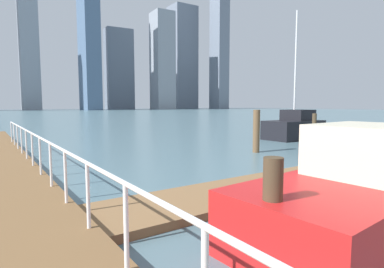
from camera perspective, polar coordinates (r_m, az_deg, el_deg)
The scene contains 14 objects.
ground_plane at distance 17.35m, azimuth -19.06°, elevation -2.70°, with size 300.00×300.00×0.00m, color slate.
floating_dock at distance 10.78m, azimuth 21.48°, elevation -7.11°, with size 15.52×2.00×0.18m, color olive.
boardwalk_railing at distance 5.91m, azimuth -20.66°, elevation -5.95°, with size 0.06×26.21×1.08m.
dock_piling_1 at distance 15.63m, azimuth 11.71°, elevation 0.51°, with size 0.33×0.33×2.11m, color brown.
dock_piling_2 at distance 4.59m, azimuth 14.48°, elevation -14.32°, with size 0.28×0.28×1.64m, color #473826.
dock_piling_5 at distance 20.41m, azimuth 21.46°, elevation 0.97°, with size 0.26×0.26×1.82m, color #473826.
moored_boat_1 at distance 6.47m, azimuth 28.19°, elevation -9.74°, with size 5.23×2.51×1.99m.
moored_boat_2 at distance 22.43m, azimuth 18.22°, elevation 1.23°, with size 4.27×2.24×8.57m.
skyline_tower_2 at distance 155.89m, azimuth -27.98°, elevation 19.27°, with size 7.30×6.32×82.59m, color #8C939E.
skyline_tower_3 at distance 143.97m, azimuth -18.34°, elevation 16.45°, with size 6.62×9.65×61.12m, color slate.
skyline_tower_4 at distance 162.31m, azimuth -13.21°, elevation 11.40°, with size 13.06×8.34×39.33m, color slate.
skyline_tower_5 at distance 158.02m, azimuth -5.44°, elevation 13.11°, with size 9.39×10.49×47.12m, color #8C939E.
skyline_tower_6 at distance 181.44m, azimuth -1.74°, elevation 13.68°, with size 13.71×11.90×56.89m, color slate.
skyline_tower_7 at distance 174.80m, azimuth 5.07°, elevation 18.33°, with size 7.16×8.17×82.98m, color slate.
Camera 1 is at (-4.50, 3.41, 2.36)m, focal length 29.10 mm.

